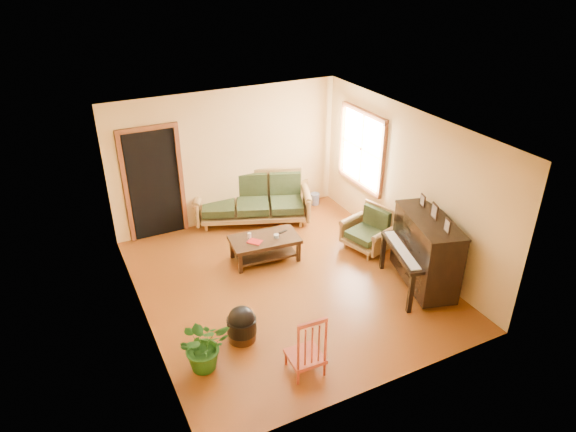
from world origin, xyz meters
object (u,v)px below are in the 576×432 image
potted_plant (204,345)px  piano (426,253)px  sofa (253,200)px  red_chair (305,342)px  footstool (242,327)px  ceramic_crock (315,199)px  armchair (367,230)px  coffee_table (265,249)px

potted_plant → piano: bearing=2.6°
sofa → potted_plant: 4.00m
red_chair → potted_plant: bearing=153.5°
sofa → footstool: (-1.49, -3.11, -0.28)m
ceramic_crock → armchair: bearing=-91.5°
sofa → piano: size_ratio=1.58×
ceramic_crock → potted_plant: potted_plant is taller
footstool → piano: bearing=-2.2°
coffee_table → potted_plant: 2.67m
armchair → red_chair: red_chair is taller
coffee_table → sofa: bearing=75.3°
footstool → potted_plant: size_ratio=0.56×
red_chair → ceramic_crock: bearing=61.9°
armchair → ceramic_crock: bearing=72.3°
armchair → coffee_table: bearing=148.2°
piano → red_chair: (-2.55, -0.80, -0.15)m
armchair → ceramic_crock: 2.01m
potted_plant → coffee_table: bearing=49.0°
armchair → ceramic_crock: (0.05, 1.99, -0.27)m
sofa → coffee_table: 1.45m
footstool → red_chair: size_ratio=0.44×
sofa → ceramic_crock: 1.51m
armchair → footstool: (-2.90, -1.23, -0.19)m
armchair → potted_plant: size_ratio=1.06×
footstool → potted_plant: potted_plant is taller
armchair → footstool: size_ratio=1.90×
piano → ceramic_crock: bearing=107.8°
sofa → red_chair: bearing=-82.4°
sofa → armchair: 2.35m
coffee_table → potted_plant: bearing=-131.0°
sofa → armchair: (1.41, -1.88, -0.08)m
armchair → ceramic_crock: size_ratio=3.23×
ceramic_crock → coffee_table: bearing=-140.7°
footstool → ceramic_crock: (2.95, 3.22, -0.08)m
potted_plant → armchair: bearing=23.3°
coffee_table → ceramic_crock: size_ratio=4.85×
footstool → potted_plant: 0.71m
red_chair → ceramic_crock: 4.82m
ceramic_crock → sofa: bearing=-175.6°
armchair → piano: piano is taller
coffee_table → piano: bearing=-43.8°
armchair → red_chair: size_ratio=0.84×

